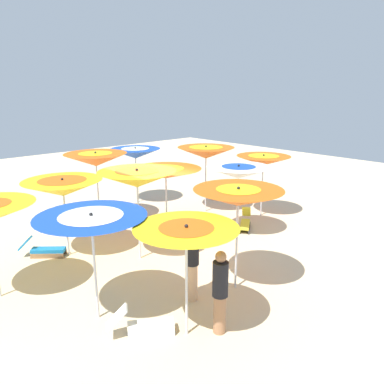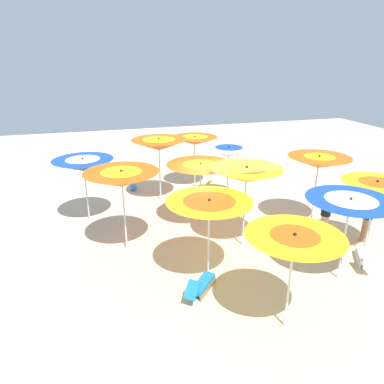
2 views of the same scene
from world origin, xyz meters
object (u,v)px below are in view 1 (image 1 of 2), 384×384
Objects in this scene: beach_umbrella_6 at (166,173)px; lounger_0 at (145,325)px; beach_umbrella_4 at (92,225)px; beach_umbrella_10 at (96,159)px; beach_umbrella_0 at (186,236)px; beach_umbrella_9 at (63,188)px; beach_umbrella_3 at (263,160)px; beach_umbrella_11 at (135,153)px; lounger_1 at (245,223)px; lounger_2 at (45,250)px; beach_ball at (213,195)px; beach_umbrella_7 at (206,153)px; beachgoer_1 at (192,259)px; beach_umbrella_5 at (137,179)px; beach_umbrella_1 at (238,197)px; beach_umbrella_2 at (238,172)px; beachgoer_0 at (220,291)px.

lounger_0 is at bearing 135.84° from beach_umbrella_6.
beach_umbrella_4 is 0.91× the size of beach_umbrella_10.
beach_umbrella_0 is 4.94m from beach_umbrella_9.
beach_umbrella_3 is at bearing -63.90° from beach_umbrella_0.
lounger_1 is (-5.05, -0.85, -1.84)m from beach_umbrella_11.
beach_ball is (0.73, -7.58, -0.03)m from lounger_2.
beach_ball is at bearing -56.32° from beach_umbrella_7.
beach_umbrella_6 reaches higher than beachgoer_1.
beach_umbrella_5 reaches higher than beach_ball.
beach_umbrella_9 is 1.80× the size of lounger_0.
beachgoer_1 is at bearing -30.13° from lounger_2.
beachgoer_1 is at bearing 74.07° from beach_umbrella_1.
beach_umbrella_1 is at bearing 137.81° from beach_ball.
beach_umbrella_2 is at bearing 144.11° from beach_ball.
beachgoer_1 is (-2.49, 5.85, -1.10)m from beach_umbrella_3.
beach_umbrella_4 reaches higher than beach_umbrella_6.
beach_umbrella_4 is 1.01× the size of beach_umbrella_9.
beach_ball is at bearing -61.30° from beach_umbrella_4.
lounger_0 is (-2.84, 1.92, -2.06)m from beach_umbrella_5.
beach_umbrella_1 is 2.22m from beachgoer_0.
beach_umbrella_1 reaches higher than beach_umbrella_2.
lounger_2 is at bearing 73.25° from beach_umbrella_6.
lounger_0 is (0.53, 0.60, -1.81)m from beach_umbrella_0.
beach_ball is at bearing -65.09° from beach_umbrella_5.
lounger_0 is at bearing 48.49° from beach_umbrella_0.
beach_umbrella_1 is 5.82m from beach_umbrella_7.
beach_umbrella_5 reaches higher than beach_umbrella_3.
beach_umbrella_11 reaches higher than beach_umbrella_0.
beach_umbrella_6 reaches higher than lounger_0.
beach_umbrella_2 reaches higher than beach_umbrella_0.
beach_umbrella_11 is 7.95m from beachgoer_1.
beach_umbrella_11 is 3.73m from beach_ball.
beach_umbrella_1 reaches higher than beach_umbrella_3.
beach_umbrella_6 is at bearing -103.33° from beach_umbrella_9.
beach_umbrella_2 is 6.91× the size of beach_ball.
lounger_2 is at bearing 62.54° from beach_umbrella_2.
beach_umbrella_4 is at bearing 123.10° from beach_umbrella_6.
beach_umbrella_6 reaches higher than lounger_2.
beach_umbrella_10 is at bearing -47.65° from beach_umbrella_9.
lounger_0 is (-6.30, 2.64, -2.03)m from beach_umbrella_10.
beach_umbrella_5 is 3.40m from lounger_2.
beach_umbrella_3 is at bearing -152.65° from beach_umbrella_11.
beachgoer_0 is at bearing 126.60° from beach_umbrella_2.
beachgoer_0 is (-8.28, 3.90, -1.17)m from beach_umbrella_11.
beachgoer_0 is at bearing 154.75° from beach_umbrella_11.
lounger_2 is (-2.59, 4.97, -1.86)m from beach_umbrella_11.
beach_umbrella_3 reaches higher than lounger_1.
beach_umbrella_7 reaches higher than beach_umbrella_3.
lounger_2 is at bearing 95.46° from beach_ball.
beach_umbrella_2 is 1.01× the size of beach_umbrella_11.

